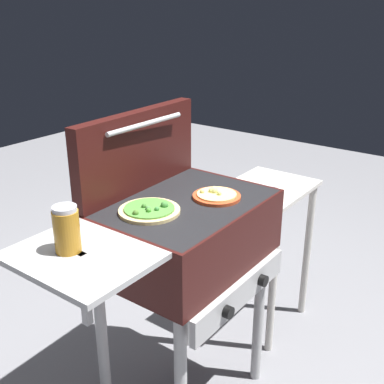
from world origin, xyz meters
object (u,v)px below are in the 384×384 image
object	(u,v)px
prep_table	(266,227)
pizza_veggie	(150,210)
grill	(183,239)
pizza_cheese	(216,195)
sauce_jar	(67,229)
topping_bowl_near	(268,188)

from	to	relation	value
prep_table	pizza_veggie	bearing A→B (deg)	177.62
grill	pizza_cheese	bearing A→B (deg)	-32.82
pizza_veggie	pizza_cheese	bearing A→B (deg)	-24.16
pizza_cheese	pizza_veggie	bearing A→B (deg)	155.84
grill	sauce_jar	xyz separation A→B (m)	(-0.48, 0.05, 0.21)
pizza_cheese	topping_bowl_near	bearing A→B (deg)	4.34
sauce_jar	grill	bearing A→B (deg)	-5.54
pizza_veggie	topping_bowl_near	xyz separation A→B (m)	(0.73, -0.07, -0.13)
grill	sauce_jar	bearing A→B (deg)	174.46
grill	topping_bowl_near	world-z (taller)	grill
pizza_veggie	grill	bearing A→B (deg)	-15.92
pizza_veggie	sauce_jar	xyz separation A→B (m)	(-0.34, 0.01, 0.06)
sauce_jar	prep_table	world-z (taller)	sauce_jar
pizza_veggie	prep_table	distance (m)	0.89
pizza_veggie	sauce_jar	world-z (taller)	sauce_jar
sauce_jar	prep_table	xyz separation A→B (m)	(1.15, -0.04, -0.43)
pizza_cheese	topping_bowl_near	world-z (taller)	pizza_cheese
grill	pizza_cheese	world-z (taller)	pizza_cheese
grill	prep_table	xyz separation A→B (m)	(0.67, 0.00, -0.22)
pizza_veggie	sauce_jar	distance (m)	0.35
grill	pizza_cheese	xyz separation A→B (m)	(0.11, -0.07, 0.15)
sauce_jar	prep_table	size ratio (longest dim) A/B	0.18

